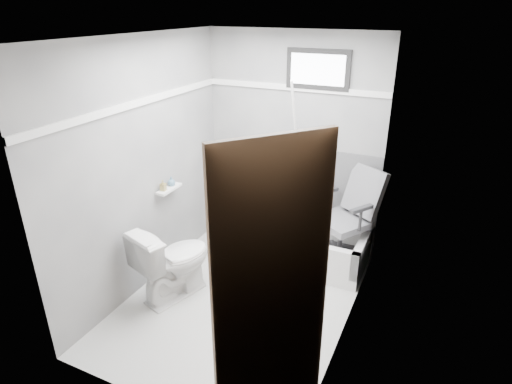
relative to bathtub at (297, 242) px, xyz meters
The scene contains 19 objects.
floor 0.98m from the bathtub, 103.89° to the right, with size 2.60×2.60×0.00m, color silver.
ceiling 2.39m from the bathtub, 103.89° to the right, with size 2.60×2.60×0.00m, color silver.
wall_back 1.08m from the bathtub, 121.87° to the left, with size 2.00×0.02×2.40m, color slate.
wall_front 2.45m from the bathtub, 95.89° to the right, with size 2.00×0.02×2.40m, color slate.
wall_left 1.83m from the bathtub, 142.91° to the right, with size 0.02×2.60×2.40m, color slate.
wall_right 1.56m from the bathtub, 50.38° to the right, with size 0.02×2.60×2.40m, color slate.
bathtub is the anchor object (origin of this frame).
office_chair 0.62m from the bathtub, ahead, with size 0.57×0.57×0.99m, color slate, non-canonical shape.
toilet 1.41m from the bathtub, 127.43° to the right, with size 0.43×0.77×0.75m, color white.
door 2.46m from the bathtub, 71.25° to the right, with size 0.78×0.78×2.00m, color brown, non-canonical shape.
window 1.84m from the bathtub, 86.78° to the left, with size 0.66×0.04×0.40m, color black, non-canonical shape.
backerboard 0.69m from the bathtub, 86.82° to the left, with size 1.50×0.02×0.78m, color #4C4C4F.
trim_back 1.67m from the bathtub, 122.79° to the left, with size 2.00×0.02×0.06m, color white.
trim_left 2.22m from the bathtub, 142.61° to the right, with size 0.02×2.60×0.06m, color white.
pole 0.85m from the bathtub, 116.60° to the left, with size 0.02×0.02×1.95m, color silver.
shelf 1.51m from the bathtub, 149.73° to the right, with size 0.10×0.32×0.03m, color white.
soap_bottle_a 1.59m from the bathtub, 147.10° to the right, with size 0.05×0.05×0.12m, color olive.
soap_bottle_b 1.52m from the bathtub, 152.20° to the right, with size 0.08×0.08×0.10m, color slate.
faucet 0.65m from the bathtub, 141.67° to the left, with size 0.26×0.10×0.16m, color silver, non-canonical shape.
Camera 1 is at (1.56, -2.98, 2.62)m, focal length 30.00 mm.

